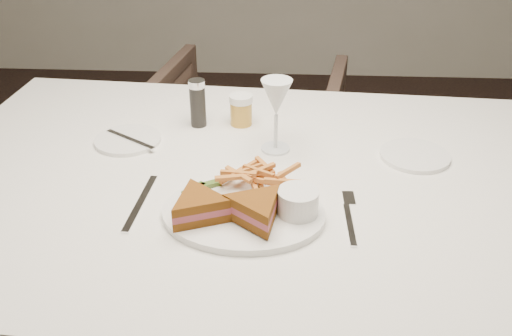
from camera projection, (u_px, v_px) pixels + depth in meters
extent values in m
cube|color=silver|center=(257.00, 303.00, 1.44)|extent=(1.57, 1.10, 0.75)
imported|color=#45332A|center=(247.00, 143.00, 2.23)|extent=(0.79, 0.75, 0.71)
ellipsoid|color=white|center=(243.00, 213.00, 1.11)|extent=(0.34, 0.27, 0.01)
cube|color=silver|center=(141.00, 203.00, 1.15)|extent=(0.03, 0.21, 0.00)
cylinder|color=white|center=(128.00, 140.00, 1.39)|extent=(0.16, 0.16, 0.01)
cylinder|color=white|center=(415.00, 156.00, 1.32)|extent=(0.16, 0.16, 0.01)
cylinder|color=black|center=(198.00, 103.00, 1.44)|extent=(0.04, 0.04, 0.12)
cylinder|color=#BC892D|center=(241.00, 110.00, 1.45)|extent=(0.06, 0.06, 0.08)
cube|color=#405D20|center=(208.00, 185.00, 1.18)|extent=(0.06, 0.04, 0.01)
cube|color=#405D20|center=(194.00, 189.00, 1.16)|extent=(0.05, 0.05, 0.01)
cylinder|color=white|center=(298.00, 202.00, 1.09)|extent=(0.08, 0.08, 0.05)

